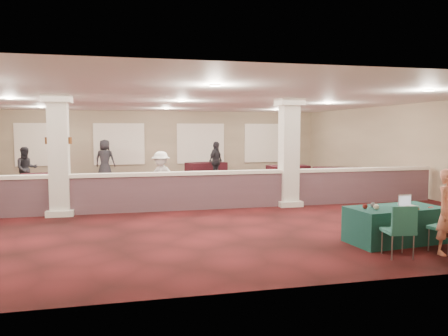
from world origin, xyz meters
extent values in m
plane|color=#4B1214|center=(0.00, 0.00, 0.00)|extent=(16.00, 16.00, 0.00)
cube|color=#84745B|center=(0.00, 8.00, 1.60)|extent=(16.00, 0.04, 3.20)
cube|color=#84745B|center=(0.00, -8.00, 1.60)|extent=(16.00, 0.04, 3.20)
cube|color=#84745B|center=(8.00, 0.00, 1.60)|extent=(0.04, 16.00, 3.20)
cube|color=silver|center=(0.00, 0.00, 3.20)|extent=(16.00, 16.00, 0.02)
cube|color=brown|center=(0.00, -1.50, 0.50)|extent=(15.60, 0.20, 1.00)
cube|color=white|center=(0.00, -1.50, 1.05)|extent=(15.60, 0.28, 0.10)
cube|color=silver|center=(-3.50, -1.50, 1.60)|extent=(0.50, 0.50, 3.20)
cube|color=silver|center=(-3.50, -1.50, 0.08)|extent=(0.70, 0.70, 0.16)
cube|color=silver|center=(-3.50, -1.50, 3.10)|extent=(0.72, 0.72, 0.20)
cube|color=silver|center=(3.00, -1.50, 1.60)|extent=(0.50, 0.50, 3.20)
cube|color=silver|center=(3.00, -1.50, 0.08)|extent=(0.70, 0.70, 0.16)
cube|color=silver|center=(3.00, -1.50, 3.10)|extent=(0.72, 0.72, 0.20)
cylinder|color=brown|center=(-3.78, -1.50, 2.00)|extent=(0.12, 0.12, 0.18)
cylinder|color=white|center=(-3.78, -1.50, 2.00)|extent=(0.09, 0.09, 0.10)
cylinder|color=brown|center=(-3.22, -1.50, 2.00)|extent=(0.12, 0.12, 0.18)
cylinder|color=white|center=(-3.22, -1.50, 2.00)|extent=(0.09, 0.09, 0.10)
cube|color=#0F382F|center=(3.50, -6.06, 0.36)|extent=(1.98, 1.16, 0.72)
cube|color=#21604F|center=(4.00, -6.88, 0.46)|extent=(0.60, 0.60, 0.06)
cylinder|color=slate|center=(3.75, -6.77, 0.21)|extent=(0.03, 0.03, 0.43)
cylinder|color=slate|center=(4.11, -6.63, 0.21)|extent=(0.03, 0.03, 0.43)
cube|color=#21604F|center=(2.95, -6.96, 0.47)|extent=(0.54, 0.54, 0.06)
cube|color=#21604F|center=(2.92, -7.18, 0.73)|extent=(0.46, 0.12, 0.46)
cylinder|color=slate|center=(2.72, -7.13, 0.22)|extent=(0.03, 0.03, 0.44)
cylinder|color=slate|center=(3.11, -7.18, 0.22)|extent=(0.03, 0.03, 0.44)
cylinder|color=slate|center=(2.78, -6.74, 0.22)|extent=(0.03, 0.03, 0.44)
cylinder|color=slate|center=(3.17, -6.79, 0.22)|extent=(0.03, 0.03, 0.44)
cube|color=black|center=(-0.70, 0.48, 0.34)|extent=(1.79, 1.07, 0.69)
cube|color=black|center=(6.50, 2.00, 0.39)|extent=(2.16, 1.56, 0.79)
cube|color=black|center=(-4.64, 3.30, 0.34)|extent=(1.78, 1.06, 0.68)
cube|color=black|center=(2.00, 6.50, 0.37)|extent=(2.02, 1.38, 0.74)
cube|color=black|center=(5.24, 4.23, 0.36)|extent=(1.78, 0.91, 0.72)
imported|color=black|center=(-5.43, 4.00, 0.82)|extent=(0.89, 0.67, 1.64)
imported|color=silver|center=(-0.68, 0.05, 0.80)|extent=(1.12, 0.97, 1.61)
imported|color=black|center=(2.20, 5.23, 0.88)|extent=(1.05, 1.11, 1.77)
imported|color=black|center=(-2.65, 7.00, 0.92)|extent=(1.01, 0.74, 1.84)
cube|color=silver|center=(3.80, -6.07, 0.73)|extent=(0.35, 0.26, 0.02)
cube|color=silver|center=(3.79, -5.96, 0.85)|extent=(0.33, 0.05, 0.22)
cube|color=silver|center=(3.79, -5.97, 0.84)|extent=(0.30, 0.04, 0.19)
cube|color=#AC621B|center=(3.58, -6.30, 0.74)|extent=(0.43, 0.34, 0.03)
sphere|color=beige|center=(2.97, -6.22, 0.78)|extent=(0.11, 0.11, 0.11)
sphere|color=maroon|center=(2.80, -6.09, 0.77)|extent=(0.10, 0.10, 0.10)
sphere|color=#4F4F54|center=(3.04, -5.99, 0.78)|extent=(0.10, 0.10, 0.10)
cube|color=red|center=(4.17, -6.26, 0.73)|extent=(0.12, 0.04, 0.01)
camera|label=1|loc=(-1.86, -13.77, 2.28)|focal=35.00mm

